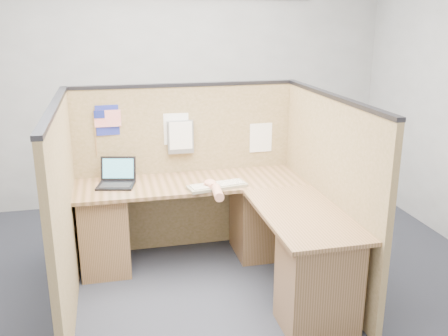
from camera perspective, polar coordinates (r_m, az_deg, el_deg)
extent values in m
plane|color=#1E202B|center=(3.99, -1.92, -14.66)|extent=(5.00, 5.00, 0.00)
plane|color=#929596|center=(5.66, -6.59, 9.90)|extent=(5.00, 0.00, 5.00)
plane|color=#929596|center=(1.44, 15.82, -12.65)|extent=(5.00, 0.00, 5.00)
cube|color=brown|center=(4.58, -4.46, -0.07)|extent=(2.05, 0.05, 1.50)
cube|color=#232328|center=(4.41, -4.69, 9.46)|extent=(2.05, 0.06, 0.03)
cube|color=brown|center=(3.70, -17.78, -5.12)|extent=(0.05, 1.80, 1.50)
cube|color=#232328|center=(3.49, -18.92, 6.59)|extent=(0.06, 1.80, 0.03)
cube|color=brown|center=(4.03, 11.78, -2.80)|extent=(0.05, 1.80, 1.50)
cube|color=#232328|center=(3.85, 12.47, 7.99)|extent=(0.06, 1.80, 0.03)
cube|color=brown|center=(4.28, -3.78, -1.77)|extent=(1.95, 0.60, 0.03)
cube|color=brown|center=(3.66, 9.05, -5.29)|extent=(0.60, 1.15, 0.03)
cube|color=brown|center=(4.37, -13.51, -6.98)|extent=(0.40, 0.50, 0.70)
cube|color=brown|center=(4.54, 3.83, -5.58)|extent=(0.40, 0.50, 0.70)
cube|color=brown|center=(3.56, 10.73, -12.63)|extent=(0.50, 0.40, 0.70)
cube|color=black|center=(4.24, -12.26, -1.98)|extent=(0.34, 0.28, 0.02)
cube|color=black|center=(4.34, -12.40, -0.05)|extent=(0.30, 0.13, 0.20)
cube|color=teal|center=(4.34, -12.39, -0.09)|extent=(0.26, 0.10, 0.16)
cube|color=gray|center=(4.12, -0.78, -2.10)|extent=(0.51, 0.25, 0.02)
cube|color=silver|center=(4.12, -0.78, -1.88)|extent=(0.46, 0.21, 0.01)
ellipsoid|color=silver|center=(4.11, -1.57, -2.02)|extent=(0.12, 0.09, 0.05)
ellipsoid|color=tan|center=(4.09, -1.56, -1.68)|extent=(0.09, 0.12, 0.05)
cylinder|color=tan|center=(4.05, -1.34, -2.12)|extent=(0.07, 0.05, 0.07)
cylinder|color=tan|center=(3.92, -0.75, -2.80)|extent=(0.10, 0.28, 0.08)
cube|color=navy|center=(4.38, -13.18, 5.33)|extent=(0.20, 0.02, 0.26)
cylinder|color=olive|center=(4.40, -14.51, 3.87)|extent=(0.01, 0.01, 0.39)
cube|color=red|center=(4.37, -13.16, 5.53)|extent=(0.22, 0.00, 0.14)
cube|color=navy|center=(4.36, -14.08, 5.96)|extent=(0.09, 0.00, 0.07)
cube|color=slate|center=(4.44, -5.00, 3.56)|extent=(0.23, 0.05, 0.29)
cube|color=white|center=(4.41, -4.96, 3.72)|extent=(0.20, 0.01, 0.25)
cube|color=white|center=(4.44, -5.48, 4.47)|extent=(0.22, 0.01, 0.28)
cube|color=white|center=(4.63, 4.23, 3.47)|extent=(0.21, 0.01, 0.27)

